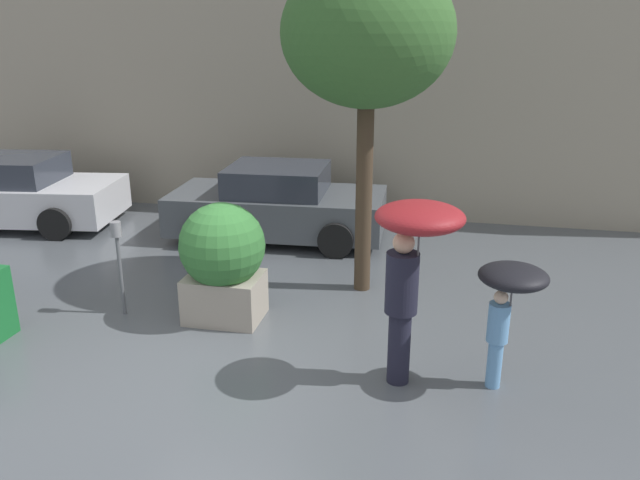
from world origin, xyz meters
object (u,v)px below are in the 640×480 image
object	(u,v)px
person_child	(509,292)
street_tree	(368,36)
parking_meter	(118,249)
planter_box	(223,258)
parked_car_near	(278,205)
parked_car_far	(13,193)
person_adult	(413,250)

from	to	relation	value
person_child	street_tree	size ratio (longest dim) A/B	0.31
parking_meter	planter_box	bearing A→B (deg)	6.10
parked_car_near	parked_car_far	xyz separation A→B (m)	(-5.33, -0.28, 0.00)
street_tree	parking_meter	size ratio (longest dim) A/B	3.53
person_adult	parking_meter	distance (m)	4.07
planter_box	street_tree	bearing A→B (deg)	40.32
person_adult	person_child	size ratio (longest dim) A/B	1.45
planter_box	parked_car_far	world-z (taller)	planter_box
planter_box	parked_car_far	bearing A→B (deg)	150.09
person_child	parked_car_far	distance (m)	10.01
parking_meter	parked_car_near	bearing A→B (deg)	72.28
person_child	parking_meter	size ratio (longest dim) A/B	1.08
street_tree	parking_meter	world-z (taller)	street_tree
parked_car_near	street_tree	size ratio (longest dim) A/B	0.86
person_adult	parked_car_near	distance (m)	5.45
person_child	parked_car_far	bearing A→B (deg)	175.44
parked_car_far	parking_meter	bearing A→B (deg)	-137.07
parked_car_near	planter_box	bearing A→B (deg)	-178.90
parked_car_far	parking_meter	size ratio (longest dim) A/B	3.26
parked_car_near	parking_meter	size ratio (longest dim) A/B	3.02
planter_box	parked_car_near	bearing A→B (deg)	93.91
person_adult	parking_meter	size ratio (longest dim) A/B	1.57
parked_car_near	parking_meter	distance (m)	3.83
person_child	parking_meter	xyz separation A→B (m)	(-4.90, 0.87, -0.19)
parked_car_far	planter_box	bearing A→B (deg)	-128.16
street_tree	person_child	bearing A→B (deg)	-52.41
parked_car_near	parked_car_far	size ratio (longest dim) A/B	0.93
person_child	parking_meter	distance (m)	4.98
person_child	street_tree	xyz separation A→B (m)	(-1.86, 2.41, 2.47)
parked_car_near	parked_car_far	bearing A→B (deg)	90.25
person_child	person_adult	bearing A→B (deg)	-153.44
parked_car_far	parking_meter	xyz separation A→B (m)	(4.17, -3.36, 0.31)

